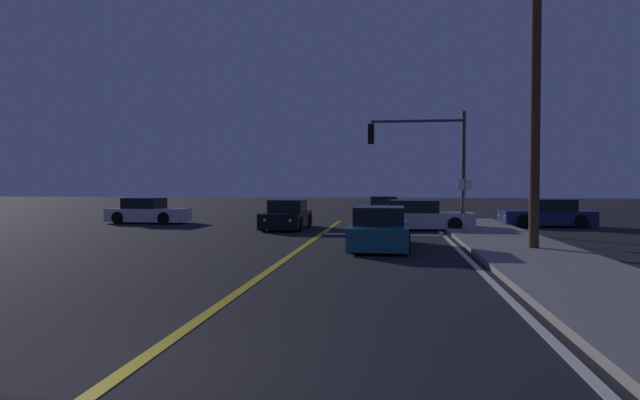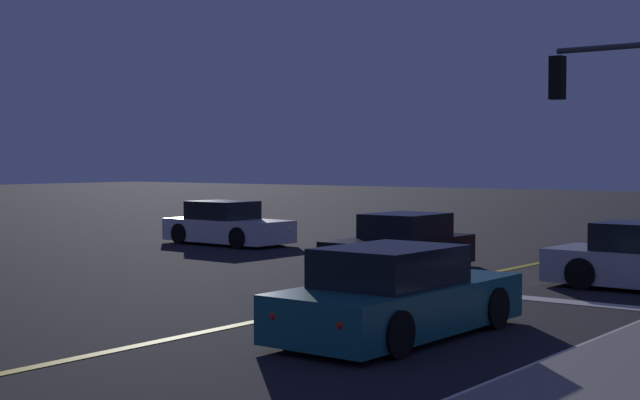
# 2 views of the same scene
# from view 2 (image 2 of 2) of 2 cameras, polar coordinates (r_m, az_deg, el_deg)

# --- Properties ---
(lane_line_center) EXTENTS (0.20, 31.33, 0.01)m
(lane_line_center) POSITION_cam_2_polar(r_m,az_deg,el_deg) (13.33, -11.62, -8.80)
(lane_line_center) COLOR gold
(lane_line_center) RESTS_ON ground
(stop_bar) EXTENTS (5.19, 0.50, 0.01)m
(stop_bar) POSITION_cam_2_polar(r_m,az_deg,el_deg) (18.03, 13.18, -5.89)
(stop_bar) COLOR silver
(stop_bar) RESTS_ON ground
(car_lead_oncoming_teal) EXTENTS (1.92, 4.52, 1.34)m
(car_lead_oncoming_teal) POSITION_cam_2_polar(r_m,az_deg,el_deg) (13.89, 4.73, -5.90)
(car_lead_oncoming_teal) COLOR #195960
(car_lead_oncoming_teal) RESTS_ON ground
(car_following_oncoming_black) EXTENTS (1.89, 4.20, 1.34)m
(car_following_oncoming_black) POSITION_cam_2_polar(r_m,az_deg,el_deg) (22.18, 4.97, -2.80)
(car_following_oncoming_black) COLOR black
(car_following_oncoming_black) RESTS_ON ground
(car_far_approaching_white) EXTENTS (4.20, 2.01, 1.34)m
(car_far_approaching_white) POSITION_cam_2_polar(r_m,az_deg,el_deg) (29.16, -5.69, -1.56)
(car_far_approaching_white) COLOR silver
(car_far_approaching_white) RESTS_ON ground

